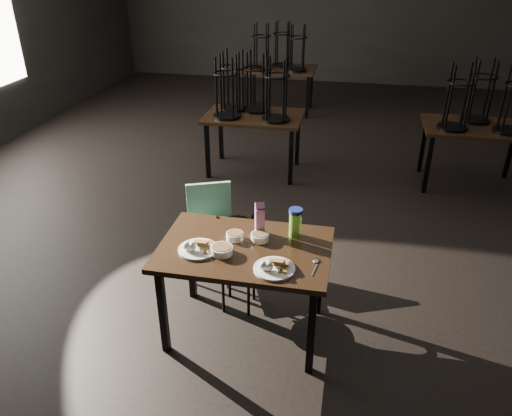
% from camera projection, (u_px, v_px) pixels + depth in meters
% --- Properties ---
extents(main_table, '(1.20, 0.80, 0.75)m').
position_uv_depth(main_table, '(245.00, 256.00, 3.52)').
color(main_table, black).
rests_on(main_table, ground).
extents(plate_left, '(0.28, 0.28, 0.09)m').
position_uv_depth(plate_left, '(198.00, 247.00, 3.43)').
color(plate_left, white).
rests_on(plate_left, main_table).
extents(plate_right, '(0.27, 0.27, 0.09)m').
position_uv_depth(plate_right, '(274.00, 267.00, 3.23)').
color(plate_right, white).
rests_on(plate_right, main_table).
extents(bowl_near, '(0.12, 0.12, 0.05)m').
position_uv_depth(bowl_near, '(235.00, 236.00, 3.56)').
color(bowl_near, white).
rests_on(bowl_near, main_table).
extents(bowl_far, '(0.13, 0.13, 0.05)m').
position_uv_depth(bowl_far, '(260.00, 237.00, 3.55)').
color(bowl_far, white).
rests_on(bowl_far, main_table).
extents(bowl_big, '(0.15, 0.15, 0.05)m').
position_uv_depth(bowl_big, '(222.00, 250.00, 3.40)').
color(bowl_big, white).
rests_on(bowl_big, main_table).
extents(juice_carton, '(0.08, 0.08, 0.26)m').
position_uv_depth(juice_carton, '(260.00, 219.00, 3.58)').
color(juice_carton, '#991B7E').
rests_on(juice_carton, main_table).
extents(water_bottle, '(0.11, 0.11, 0.22)m').
position_uv_depth(water_bottle, '(295.00, 222.00, 3.56)').
color(water_bottle, '#7EC63A').
rests_on(water_bottle, main_table).
extents(spoon, '(0.05, 0.21, 0.01)m').
position_uv_depth(spoon, '(316.00, 262.00, 3.31)').
color(spoon, silver).
rests_on(spoon, main_table).
extents(bentwood_chair, '(0.40, 0.40, 0.76)m').
position_uv_depth(bentwood_chair, '(237.00, 255.00, 3.93)').
color(bentwood_chair, black).
rests_on(bentwood_chair, ground).
extents(school_chair, '(0.50, 0.50, 0.83)m').
position_uv_depth(school_chair, '(211.00, 223.00, 4.29)').
color(school_chair, '#6DAA8B').
rests_on(school_chair, ground).
extents(bg_table_left, '(1.20, 0.80, 1.48)m').
position_uv_depth(bg_table_left, '(252.00, 111.00, 6.14)').
color(bg_table_left, black).
rests_on(bg_table_left, ground).
extents(bg_table_right, '(1.20, 0.80, 1.48)m').
position_uv_depth(bg_table_right, '(478.00, 124.00, 5.76)').
color(bg_table_right, black).
rests_on(bg_table_right, ground).
extents(bg_table_far, '(1.20, 0.80, 1.48)m').
position_uv_depth(bg_table_far, '(280.00, 66.00, 8.45)').
color(bg_table_far, black).
rests_on(bg_table_far, ground).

